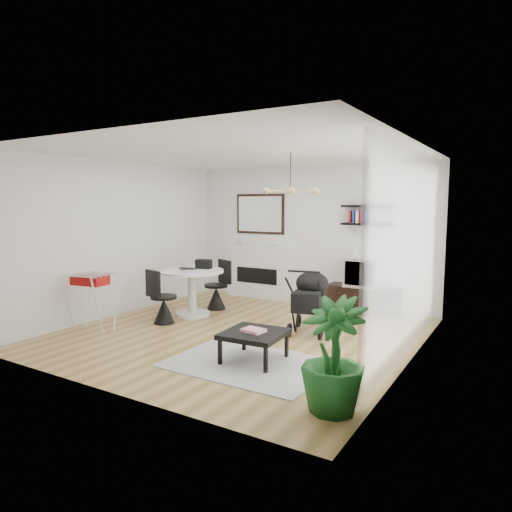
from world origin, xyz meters
The scene contains 25 objects.
floor centered at (0.00, 0.00, 0.00)m, with size 5.00×5.00×0.00m, color olive.
ceiling centered at (0.00, 0.00, 2.70)m, with size 5.00×5.00×0.00m, color white.
wall_back centered at (0.00, 2.50, 1.35)m, with size 5.00×5.00×0.00m, color white.
wall_left centered at (-2.50, 0.00, 1.35)m, with size 5.00×5.00×0.00m, color white.
wall_right centered at (2.50, 0.00, 1.35)m, with size 5.00×5.00×0.00m, color white.
sheer_curtain centered at (2.40, 0.20, 1.35)m, with size 0.04×3.60×2.60m, color white.
fireplace centered at (-1.10, 2.42, 0.69)m, with size 1.50×0.17×2.16m.
shelf_lower centered at (1.19, 2.37, 1.60)m, with size 0.90×0.25×0.04m, color black.
shelf_upper centered at (1.19, 2.37, 1.92)m, with size 0.90×0.25×0.04m, color black.
pendant_lamp centered at (0.70, 0.30, 2.15)m, with size 0.90×0.90×0.10m, color tan, non-canonical shape.
tv_console centered at (1.19, 2.26, 0.24)m, with size 1.30×0.45×0.49m, color black.
crt_tv centered at (1.19, 2.26, 0.75)m, with size 0.61×0.53×0.53m.
dining_table centered at (-1.33, 0.52, 0.54)m, with size 1.11×1.11×0.81m.
laptop centered at (-1.43, 0.47, 0.83)m, with size 0.36×0.23×0.03m, color black.
black_bag centered at (-1.26, 0.78, 0.89)m, with size 0.27×0.16×0.16m, color black.
newspaper centered at (-1.16, 0.42, 0.82)m, with size 0.36×0.29×0.01m, color silver.
drinking_glass centered at (-1.65, 0.67, 0.86)m, with size 0.05×0.05×0.09m, color white.
chair_far centered at (-1.25, 1.16, 0.29)m, with size 0.48×0.49×0.91m.
chair_near centered at (-1.41, -0.14, 0.28)m, with size 0.46×0.47×0.90m.
drying_rack centered at (-2.02, -1.02, 0.48)m, with size 0.68×0.64×0.90m.
stroller centered at (0.87, 0.67, 0.44)m, with size 0.68×0.91×1.04m.
rug centered at (0.81, -1.03, 0.01)m, with size 1.91×1.38×0.01m, color #ACACAC.
coffee_table centered at (0.83, -0.91, 0.34)m, with size 0.77×0.77×0.37m.
magazines centered at (0.83, -0.93, 0.40)m, with size 0.27×0.21×0.04m, color #DF3752.
potted_plant centered at (2.18, -1.71, 0.55)m, with size 0.62×0.62×1.10m, color #18551C.
Camera 1 is at (3.71, -5.63, 1.98)m, focal length 32.00 mm.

